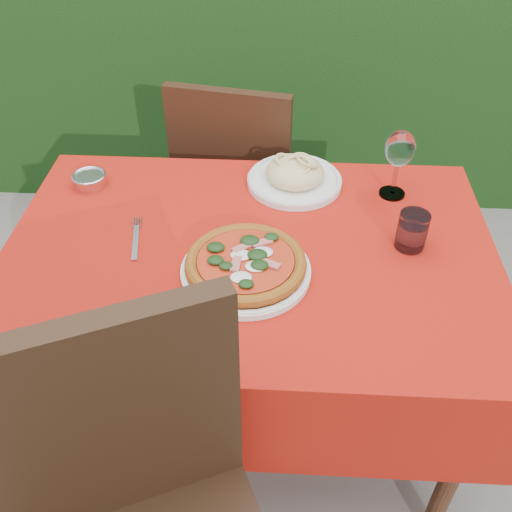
# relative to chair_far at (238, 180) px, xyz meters

# --- Properties ---
(ground) EXTENTS (60.00, 60.00, 0.00)m
(ground) POSITION_rel_chair_far_xyz_m (0.09, -0.66, -0.53)
(ground) COLOR #66605D
(ground) RESTS_ON ground
(dining_table) EXTENTS (1.26, 0.86, 0.75)m
(dining_table) POSITION_rel_chair_far_xyz_m (0.09, -0.66, 0.07)
(dining_table) COLOR #482717
(dining_table) RESTS_ON ground
(chair_far) EXTENTS (0.48, 0.48, 0.92)m
(chair_far) POSITION_rel_chair_far_xyz_m (0.00, 0.00, 0.00)
(chair_far) COLOR black
(chair_far) RESTS_ON ground
(pizza_plate) EXTENTS (0.35, 0.35, 0.06)m
(pizza_plate) POSITION_rel_chair_far_xyz_m (0.08, -0.75, 0.25)
(pizza_plate) COLOR white
(pizza_plate) RESTS_ON dining_table
(pasta_plate) EXTENTS (0.28, 0.28, 0.08)m
(pasta_plate) POSITION_rel_chair_far_xyz_m (0.20, -0.35, 0.25)
(pasta_plate) COLOR silver
(pasta_plate) RESTS_ON dining_table
(water_glass) EXTENTS (0.08, 0.08, 0.10)m
(water_glass) POSITION_rel_chair_far_xyz_m (0.49, -0.62, 0.27)
(water_glass) COLOR silver
(water_glass) RESTS_ON dining_table
(wine_glass) EXTENTS (0.08, 0.08, 0.20)m
(wine_glass) POSITION_rel_chair_far_xyz_m (0.48, -0.39, 0.36)
(wine_glass) COLOR white
(wine_glass) RESTS_ON dining_table
(fork) EXTENTS (0.06, 0.19, 0.01)m
(fork) POSITION_rel_chair_far_xyz_m (-0.21, -0.65, 0.22)
(fork) COLOR #BAB9C1
(fork) RESTS_ON dining_table
(steel_ramekin) EXTENTS (0.09, 0.09, 0.03)m
(steel_ramekin) POSITION_rel_chair_far_xyz_m (-0.40, -0.39, 0.24)
(steel_ramekin) COLOR silver
(steel_ramekin) RESTS_ON dining_table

